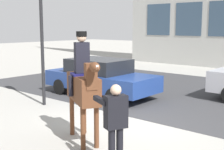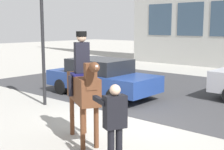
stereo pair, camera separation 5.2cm
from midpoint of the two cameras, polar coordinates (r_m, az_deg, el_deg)
The scene contains 6 objects.
ground_plane at distance 8.83m, azimuth 2.88°, elevation -8.72°, with size 80.00×80.00×0.00m, color #9E9B93.
road_surface at distance 12.79m, azimuth 16.14°, elevation -3.49°, with size 18.85×8.50×0.01m.
mounted_horse_lead at distance 7.16m, azimuth -5.05°, elevation -1.87°, with size 1.73×1.15×2.56m.
pedestrian_bystander at distance 5.70m, azimuth 0.67°, elevation -8.45°, with size 0.91×0.46×1.65m.
street_car_near_lane at distance 12.06m, azimuth -1.90°, elevation -0.33°, with size 4.48×1.94×1.43m.
traffic_light at distance 10.69m, azimuth -12.60°, elevation 9.98°, with size 0.24×0.29×4.38m.
Camera 2 is at (5.20, -6.62, 2.68)m, focal length 50.00 mm.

